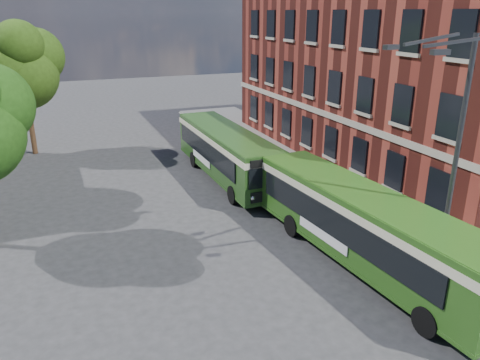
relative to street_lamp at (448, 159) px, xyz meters
name	(u,v)px	position (x,y,z in m)	size (l,w,h in m)	color
ground	(294,276)	(-4.84, 2.00, -4.79)	(120.00, 120.00, 0.00)	#2C2C2F
pavement	(335,184)	(2.16, 10.00, -4.72)	(6.00, 48.00, 0.15)	gray
kerb_line	(289,193)	(-0.89, 10.00, -4.79)	(0.12, 48.00, 0.01)	beige
brick_office	(399,54)	(9.16, 14.00, 2.18)	(12.10, 26.00, 14.20)	maroon
street_lamp	(448,159)	(0.00, 0.00, 0.00)	(2.96, 2.38, 9.00)	#313335
bus_front	(365,222)	(-1.82, 1.86, -2.96)	(3.54, 12.73, 3.02)	#285618
bus_rear	(227,149)	(-3.29, 13.60, -2.96)	(2.78, 11.68, 3.02)	#264C1A
tree_right	(23,65)	(-14.20, 23.70, 1.47)	(5.46, 5.19, 9.22)	#3B2315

